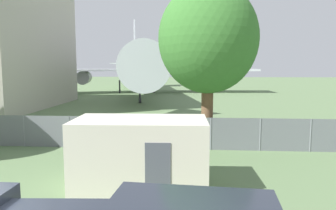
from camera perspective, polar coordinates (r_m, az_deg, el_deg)
The scene contains 4 objects.
perimeter_fence at distance 17.83m, azimuth -9.14°, elevation -4.73°, with size 56.07×0.07×1.72m.
airplane at distance 51.38m, azimuth -5.45°, elevation 6.76°, with size 39.23×48.58×13.50m.
portable_cabin at distance 12.12m, azimuth -4.76°, elevation -8.30°, with size 4.86×2.71×2.52m.
tree_left_of_cabin at distance 17.95m, azimuth 7.01°, elevation 11.30°, with size 5.34×5.34×8.79m.
Camera 1 is at (4.08, -5.79, 4.44)m, focal length 35.00 mm.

